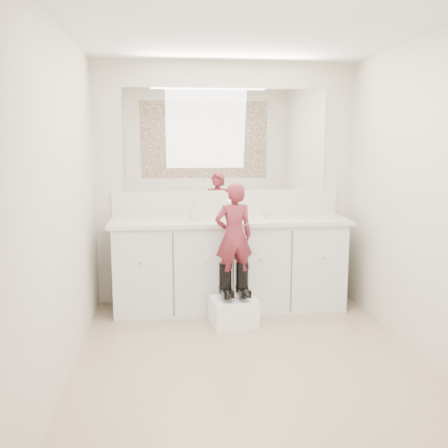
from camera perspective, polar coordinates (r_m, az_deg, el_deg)
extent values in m
plane|color=#90785E|center=(3.89, 2.94, -15.35)|extent=(3.00, 3.00, 0.00)
plane|color=white|center=(3.61, 3.29, 21.74)|extent=(3.00, 3.00, 0.00)
plane|color=beige|center=(5.03, 0.26, 4.55)|extent=(2.60, 0.00, 2.60)
plane|color=beige|center=(2.11, 9.88, -2.44)|extent=(2.60, 0.00, 2.60)
plane|color=beige|center=(3.58, -17.91, 2.09)|extent=(0.00, 3.00, 3.00)
plane|color=beige|center=(3.98, 21.90, 2.57)|extent=(0.00, 3.00, 3.00)
cube|color=silver|center=(4.89, 0.64, -4.81)|extent=(2.20, 0.55, 0.85)
cube|color=beige|center=(4.79, 0.67, 0.31)|extent=(2.28, 0.58, 0.04)
cube|color=beige|center=(5.04, 0.28, 2.44)|extent=(2.28, 0.03, 0.25)
cube|color=white|center=(5.00, 0.28, 9.56)|extent=(2.00, 0.02, 1.00)
cube|color=#472819|center=(2.08, 10.16, 9.87)|extent=(2.00, 0.01, 1.20)
cylinder|color=silver|center=(4.94, 0.43, 1.42)|extent=(0.08, 0.08, 0.10)
imported|color=beige|center=(4.85, 4.84, 1.11)|extent=(0.11, 0.11, 0.08)
imported|color=beige|center=(4.71, -3.43, 1.50)|extent=(0.10, 0.10, 0.18)
cube|color=white|center=(4.53, 1.09, -9.99)|extent=(0.43, 0.38, 0.25)
imported|color=#B43747|center=(4.34, 1.12, -1.38)|extent=(0.37, 0.27, 0.93)
cylinder|color=#D85493|center=(4.34, 2.04, -0.26)|extent=(0.14, 0.03, 0.06)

